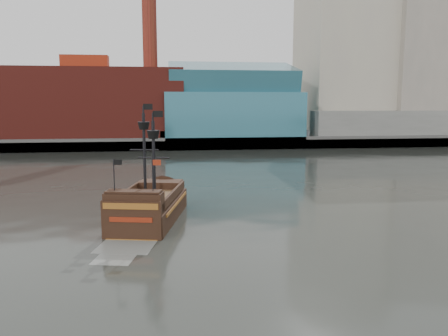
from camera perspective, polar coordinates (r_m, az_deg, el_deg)
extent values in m
plane|color=#262824|center=(30.15, 1.78, -10.30)|extent=(400.00, 400.00, 0.00)
cube|color=slate|center=(120.57, -5.27, 4.28)|extent=(220.00, 60.00, 2.00)
cube|color=#4C4C49|center=(91.18, -4.54, 3.14)|extent=(220.00, 1.00, 2.60)
cube|color=maroon|center=(101.67, -17.49, 7.96)|extent=(42.00, 18.00, 15.00)
cube|color=#2F6E7F|center=(99.29, 1.01, 6.90)|extent=(30.00, 16.00, 10.00)
cube|color=#B2AC94|center=(118.01, 15.40, 15.61)|extent=(20.00, 22.00, 46.00)
cube|color=gray|center=(122.07, 24.09, 13.05)|extent=(18.00, 18.00, 38.00)
cube|color=#B2AC94|center=(137.79, 16.60, 15.75)|extent=(24.00, 20.00, 52.00)
cube|color=slate|center=(107.98, 21.80, 5.36)|extent=(40.00, 6.00, 6.00)
cylinder|color=maroon|center=(103.85, -9.72, 18.49)|extent=(3.20, 3.20, 22.00)
cube|color=#2F6E7F|center=(99.40, 1.02, 11.51)|extent=(28.00, 14.94, 8.78)
cube|color=black|center=(37.27, -9.61, -5.89)|extent=(6.53, 11.33, 2.31)
cube|color=#4B331B|center=(36.98, -9.66, -3.96)|extent=(5.88, 10.20, 0.27)
cube|color=black|center=(40.97, -8.23, -2.27)|extent=(4.13, 2.86, 0.89)
cube|color=black|center=(32.49, -11.66, -4.54)|extent=(4.42, 2.26, 1.60)
cube|color=black|center=(32.08, -11.98, -7.34)|extent=(4.30, 1.11, 3.55)
cube|color=#99591D|center=(31.61, -12.13, -4.92)|extent=(3.92, 0.89, 0.44)
cube|color=maroon|center=(31.85, -12.07, -6.63)|extent=(3.05, 0.71, 0.35)
cylinder|color=black|center=(37.84, -10.35, 1.82)|extent=(0.29, 0.29, 6.92)
cylinder|color=black|center=(34.69, -9.15, 0.82)|extent=(0.29, 0.29, 6.39)
cone|color=black|center=(37.64, -10.45, 5.45)|extent=(1.16, 1.16, 0.62)
cone|color=black|center=(34.47, -9.24, 4.33)|extent=(1.16, 1.16, 0.62)
cube|color=black|center=(37.50, -9.92, 7.89)|extent=(0.79, 0.19, 0.49)
cube|color=black|center=(34.31, -8.65, 6.99)|extent=(0.79, 0.19, 0.49)
cube|color=gray|center=(31.02, -12.71, -9.95)|extent=(4.35, 3.90, 0.01)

